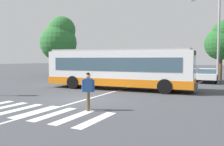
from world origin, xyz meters
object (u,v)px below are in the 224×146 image
object	(u,v)px
pedestrian_crossing_street	(88,89)
parked_car_red	(179,73)
parked_car_blue	(153,73)
twin_arm_street_lamp	(219,28)
parked_car_charcoal	(130,72)
city_transit_bus	(119,68)
parked_car_white	(207,74)
background_tree_left	(59,39)
background_tree_right	(222,41)

from	to	relation	value
pedestrian_crossing_street	parked_car_red	world-z (taller)	pedestrian_crossing_street
parked_car_blue	twin_arm_street_lamp	size ratio (longest dim) A/B	0.57
parked_car_charcoal	parked_car_blue	distance (m)	2.67
city_transit_bus	twin_arm_street_lamp	size ratio (longest dim) A/B	1.40
parked_car_white	twin_arm_street_lamp	xyz separation A→B (m)	(0.98, -1.34, 4.36)
parked_car_white	city_transit_bus	bearing A→B (deg)	-122.76
background_tree_left	background_tree_right	distance (m)	19.96
pedestrian_crossing_street	parked_car_white	xyz separation A→B (m)	(3.71, 16.16, -0.20)
parked_car_blue	background_tree_right	xyz separation A→B (m)	(6.79, 2.93, 3.51)
background_tree_left	background_tree_right	size ratio (longest dim) A/B	1.24
parked_car_charcoal	background_tree_left	distance (m)	11.11
city_transit_bus	parked_car_charcoal	xyz separation A→B (m)	(-2.67, 8.84, -0.82)
background_tree_left	parked_car_red	bearing A→B (deg)	0.39
pedestrian_crossing_street	background_tree_right	bearing A→B (deg)	75.85
background_tree_left	parked_car_blue	bearing A→B (deg)	-0.54
parked_car_white	background_tree_left	bearing A→B (deg)	179.07
parked_car_blue	background_tree_left	size ratio (longest dim) A/B	0.58
pedestrian_crossing_street	parked_car_white	bearing A→B (deg)	77.07
parked_car_blue	twin_arm_street_lamp	world-z (taller)	twin_arm_street_lamp
pedestrian_crossing_street	parked_car_charcoal	world-z (taller)	pedestrian_crossing_street
parked_car_blue	twin_arm_street_lamp	distance (m)	8.07
pedestrian_crossing_street	background_tree_left	distance (m)	22.56
background_tree_right	parked_car_red	bearing A→B (deg)	-146.03
city_transit_bus	twin_arm_street_lamp	bearing A→B (deg)	48.29
parked_car_charcoal	parked_car_red	world-z (taller)	same
parked_car_red	twin_arm_street_lamp	xyz separation A→B (m)	(3.84, -1.75, 4.36)
parked_car_red	background_tree_left	distance (m)	16.29
pedestrian_crossing_street	background_tree_left	bearing A→B (deg)	132.13
city_transit_bus	twin_arm_street_lamp	distance (m)	10.55
parked_car_white	parked_car_charcoal	bearing A→B (deg)	179.42
twin_arm_street_lamp	background_tree_left	distance (m)	19.65
parked_car_red	twin_arm_street_lamp	distance (m)	6.07
city_transit_bus	parked_car_white	xyz separation A→B (m)	(5.64, 8.76, -0.82)
city_transit_bus	parked_car_white	distance (m)	10.45
parked_car_blue	twin_arm_street_lamp	bearing A→B (deg)	-12.88
pedestrian_crossing_street	background_tree_left	size ratio (longest dim) A/B	0.22
parked_car_white	pedestrian_crossing_street	bearing A→B (deg)	-102.93
parked_car_white	parked_car_blue	bearing A→B (deg)	178.20
parked_car_charcoal	twin_arm_street_lamp	xyz separation A→B (m)	(9.29, -1.42, 4.36)
parked_car_red	background_tree_left	bearing A→B (deg)	-179.61
pedestrian_crossing_street	parked_car_blue	size ratio (longest dim) A/B	0.37
parked_car_blue	parked_car_charcoal	bearing A→B (deg)	-177.98
parked_car_red	background_tree_right	distance (m)	5.98
parked_car_charcoal	twin_arm_street_lamp	distance (m)	10.36
city_transit_bus	parked_car_red	size ratio (longest dim) A/B	2.53
parked_car_charcoal	twin_arm_street_lamp	world-z (taller)	twin_arm_street_lamp
pedestrian_crossing_street	parked_car_charcoal	size ratio (longest dim) A/B	0.37
parked_car_red	background_tree_right	world-z (taller)	background_tree_right
parked_car_white	twin_arm_street_lamp	distance (m)	4.67
parked_car_blue	background_tree_right	world-z (taller)	background_tree_right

